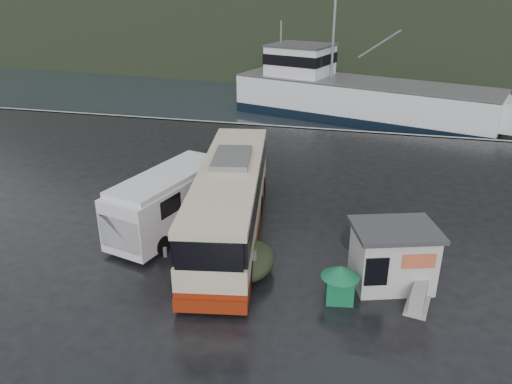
% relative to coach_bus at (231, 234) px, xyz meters
% --- Properties ---
extents(ground, '(160.00, 160.00, 0.00)m').
position_rel_coach_bus_xyz_m(ground, '(1.32, -2.16, 0.00)').
color(ground, black).
rests_on(ground, ground).
extents(harbor_water, '(300.00, 180.00, 0.02)m').
position_rel_coach_bus_xyz_m(harbor_water, '(1.32, 107.84, 0.00)').
color(harbor_water, black).
rests_on(harbor_water, ground).
extents(quay_edge, '(160.00, 0.60, 1.50)m').
position_rel_coach_bus_xyz_m(quay_edge, '(1.32, 17.84, 0.00)').
color(quay_edge, '#999993').
rests_on(quay_edge, ground).
extents(headland, '(780.00, 540.00, 570.00)m').
position_rel_coach_bus_xyz_m(headland, '(11.32, 247.84, 0.00)').
color(headland, black).
rests_on(headland, ground).
extents(coach_bus, '(5.00, 12.46, 3.43)m').
position_rel_coach_bus_xyz_m(coach_bus, '(0.00, 0.00, 0.00)').
color(coach_bus, beige).
rests_on(coach_bus, ground).
extents(white_van, '(3.93, 7.04, 2.79)m').
position_rel_coach_bus_xyz_m(white_van, '(-2.76, -0.20, 0.00)').
color(white_van, silver).
rests_on(white_van, ground).
extents(waste_bin_left, '(1.26, 1.26, 1.49)m').
position_rel_coach_bus_xyz_m(waste_bin_left, '(0.38, -3.03, 0.00)').
color(waste_bin_left, '#12663E').
rests_on(waste_bin_left, ground).
extents(waste_bin_right, '(1.13, 1.13, 1.38)m').
position_rel_coach_bus_xyz_m(waste_bin_right, '(5.15, -3.86, 0.00)').
color(waste_bin_right, '#12663E').
rests_on(waste_bin_right, ground).
extents(dome_tent, '(2.11, 2.87, 1.09)m').
position_rel_coach_bus_xyz_m(dome_tent, '(1.57, -2.96, 0.00)').
color(dome_tent, '#272D1B').
rests_on(dome_tent, ground).
extents(ticket_kiosk, '(3.58, 3.10, 2.37)m').
position_rel_coach_bus_xyz_m(ticket_kiosk, '(6.94, -2.39, 0.00)').
color(ticket_kiosk, beige).
rests_on(ticket_kiosk, ground).
extents(jersey_barrier_a, '(1.03, 1.63, 0.76)m').
position_rel_coach_bus_xyz_m(jersey_barrier_a, '(7.88, -3.64, 0.00)').
color(jersey_barrier_a, '#999993').
rests_on(jersey_barrier_a, ground).
extents(jersey_barrier_b, '(1.23, 1.79, 0.81)m').
position_rel_coach_bus_xyz_m(jersey_barrier_b, '(7.82, -2.04, 0.00)').
color(jersey_barrier_b, '#999993').
rests_on(jersey_barrier_b, ground).
extents(fishing_trawler, '(28.32, 14.11, 11.11)m').
position_rel_coach_bus_xyz_m(fishing_trawler, '(4.70, 26.90, 0.00)').
color(fishing_trawler, silver).
rests_on(fishing_trawler, ground).
extents(puddles, '(10.88, 13.60, 0.01)m').
position_rel_coach_bus_xyz_m(puddles, '(5.04, -5.61, 0.01)').
color(puddles, black).
rests_on(puddles, ground).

